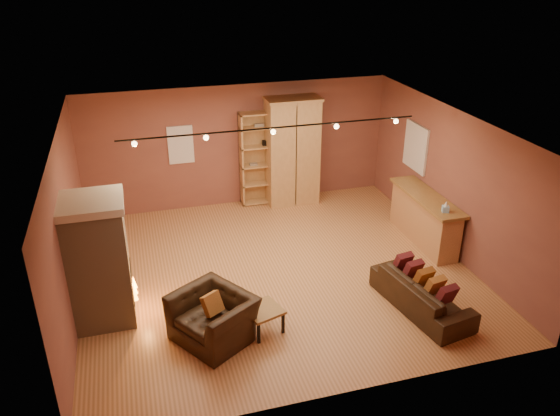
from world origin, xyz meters
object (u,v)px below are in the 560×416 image
object	(u,v)px
fireplace	(99,261)
bar_counter	(424,218)
loveseat	(422,288)
coffee_table	(263,312)
armchair	(213,311)
bookcase	(259,157)
armoire	(292,151)

from	to	relation	value
fireplace	bar_counter	xyz separation A→B (m)	(6.24, 0.91, -0.54)
loveseat	coffee_table	distance (m)	2.68
fireplace	armchair	distance (m)	1.95
bookcase	loveseat	xyz separation A→B (m)	(1.54, -4.92, -0.72)
fireplace	armoire	bearing A→B (deg)	39.83
fireplace	bar_counter	bearing A→B (deg)	8.31
bookcase	loveseat	distance (m)	5.21
bookcase	bar_counter	xyz separation A→B (m)	(2.75, -2.82, -0.60)
armoire	armchair	world-z (taller)	armoire
armoire	loveseat	bearing A→B (deg)	-80.31
fireplace	coffee_table	distance (m)	2.67
armoire	bar_counter	size ratio (longest dim) A/B	1.18
bookcase	coffee_table	bearing A→B (deg)	-103.36
fireplace	bookcase	world-z (taller)	bookcase
armoire	coffee_table	xyz separation A→B (m)	(-1.87, -4.56, -0.91)
loveseat	bar_counter	bearing A→B (deg)	-39.65
bar_counter	coffee_table	size ratio (longest dim) A/B	3.15
coffee_table	loveseat	bearing A→B (deg)	-3.27
coffee_table	armchair	bearing A→B (deg)	177.37
armoire	bookcase	bearing A→B (deg)	164.57
armoire	coffee_table	world-z (taller)	armoire
bookcase	loveseat	world-z (taller)	bookcase
armoire	bar_counter	world-z (taller)	armoire
loveseat	coffee_table	xyz separation A→B (m)	(-2.68, 0.15, -0.04)
bookcase	coffee_table	xyz separation A→B (m)	(-1.13, -4.77, -0.77)
fireplace	loveseat	size ratio (longest dim) A/B	1.07
fireplace	armoire	size ratio (longest dim) A/B	0.84
loveseat	bookcase	bearing A→B (deg)	7.60
armoire	bar_counter	distance (m)	3.38
armchair	coffee_table	xyz separation A→B (m)	(0.78, -0.04, -0.16)
bar_counter	armchair	world-z (taller)	bar_counter
bookcase	armchair	world-z (taller)	bookcase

